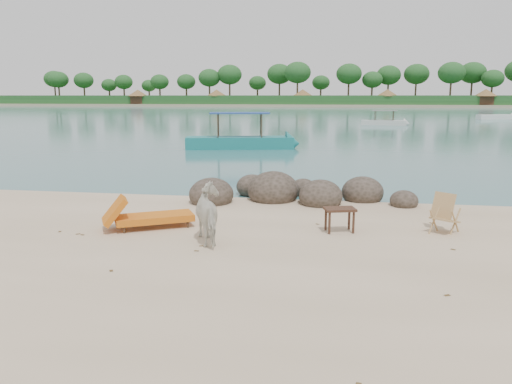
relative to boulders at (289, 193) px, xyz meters
The scene contains 12 objects.
water 84.06m from the boulders, 90.25° to the left, with size 400.00×400.00×0.00m, color #356B6A.
far_shore 164.06m from the boulders, 90.13° to the left, with size 420.00×90.00×1.40m, color tan.
far_scenery 130.79m from the boulders, 90.15° to the left, with size 420.00×18.00×9.50m.
boulders is the anchor object (origin of this frame).
cow 4.68m from the boulders, 104.62° to the right, with size 0.64×1.41×1.19m, color silver.
side_table 3.65m from the boulders, 66.50° to the right, with size 0.67×0.44×0.54m, color #311E13, non-canonical shape.
lounge_chair 4.56m from the boulders, 127.53° to the right, with size 2.20×0.77×0.66m, color #BE6416, non-canonical shape.
deck_chair 4.84m from the boulders, 38.87° to the right, with size 0.55×0.60×0.86m, color tan, non-canonical shape.
boat_near 15.34m from the boulders, 106.55° to the left, with size 7.06×1.59×3.43m, color #187475, non-canonical shape.
boat_mid 41.00m from the boulders, 81.34° to the left, with size 5.19×1.17×2.54m, color silver, non-canonical shape.
boat_far 60.94m from the boulders, 68.66° to the left, with size 6.07×1.37×0.70m, color silver, non-canonical shape.
dead_leaves 4.75m from the boulders, 99.71° to the right, with size 8.57×7.36×0.00m.
Camera 1 is at (1.73, -8.37, 3.04)m, focal length 35.00 mm.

